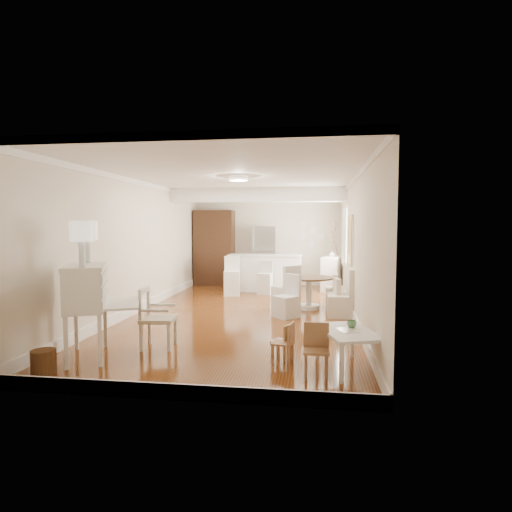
% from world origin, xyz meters
% --- Properties ---
extents(room, '(9.00, 9.04, 2.82)m').
position_xyz_m(room, '(0.04, 0.32, 1.98)').
color(room, brown).
rests_on(room, ground).
extents(secretary_bureau, '(1.35, 1.36, 1.31)m').
position_xyz_m(secretary_bureau, '(-1.66, -3.25, 0.66)').
color(secretary_bureau, white).
rests_on(secretary_bureau, ground).
extents(gustavian_armchair, '(0.57, 0.57, 0.91)m').
position_xyz_m(gustavian_armchair, '(-0.85, -2.64, 0.46)').
color(gustavian_armchair, silver).
rests_on(gustavian_armchair, ground).
extents(wicker_basket, '(0.33, 0.33, 0.30)m').
position_xyz_m(wicker_basket, '(-1.86, -3.93, 0.15)').
color(wicker_basket, brown).
rests_on(wicker_basket, ground).
extents(kids_table, '(0.89, 1.15, 0.51)m').
position_xyz_m(kids_table, '(1.90, -3.24, 0.25)').
color(kids_table, silver).
rests_on(kids_table, ground).
extents(kids_chair_a, '(0.33, 0.33, 0.56)m').
position_xyz_m(kids_chair_a, '(1.06, -3.10, 0.28)').
color(kids_chair_a, '#A8754C').
rests_on(kids_chair_a, ground).
extents(kids_chair_b, '(0.32, 0.32, 0.50)m').
position_xyz_m(kids_chair_b, '(1.03, -2.92, 0.25)').
color(kids_chair_b, tan).
rests_on(kids_chair_b, ground).
extents(kids_chair_c, '(0.32, 0.32, 0.65)m').
position_xyz_m(kids_chair_c, '(1.50, -3.55, 0.32)').
color(kids_chair_c, '#986A45').
rests_on(kids_chair_c, ground).
extents(banquette, '(0.52, 1.60, 0.98)m').
position_xyz_m(banquette, '(1.99, 0.50, 0.49)').
color(banquette, silver).
rests_on(banquette, ground).
extents(dining_table, '(1.31, 1.31, 0.71)m').
position_xyz_m(dining_table, '(1.36, 0.69, 0.36)').
color(dining_table, '#462B16').
rests_on(dining_table, ground).
extents(slip_chair_near, '(0.59, 0.59, 0.86)m').
position_xyz_m(slip_chair_near, '(0.92, -0.26, 0.43)').
color(slip_chair_near, silver).
rests_on(slip_chair_near, ground).
extents(slip_chair_far, '(0.67, 0.67, 0.97)m').
position_xyz_m(slip_chair_far, '(0.85, 0.66, 0.49)').
color(slip_chair_far, silver).
rests_on(slip_chair_far, ground).
extents(breakfast_counter, '(2.05, 0.65, 1.03)m').
position_xyz_m(breakfast_counter, '(0.10, 3.10, 0.52)').
color(breakfast_counter, white).
rests_on(breakfast_counter, ground).
extents(bar_stool_left, '(0.47, 0.47, 1.02)m').
position_xyz_m(bar_stool_left, '(-0.68, 2.25, 0.51)').
color(bar_stool_left, white).
rests_on(bar_stool_left, ground).
extents(bar_stool_right, '(0.40, 0.40, 0.90)m').
position_xyz_m(bar_stool_right, '(0.17, 2.55, 0.45)').
color(bar_stool_right, silver).
rests_on(bar_stool_right, ground).
extents(pantry_cabinet, '(1.20, 0.60, 2.30)m').
position_xyz_m(pantry_cabinet, '(-1.60, 4.18, 1.15)').
color(pantry_cabinet, '#381E11').
rests_on(pantry_cabinet, ground).
extents(fridge, '(0.75, 0.65, 1.80)m').
position_xyz_m(fridge, '(0.30, 4.15, 0.90)').
color(fridge, silver).
rests_on(fridge, ground).
extents(sideboard, '(0.72, 1.10, 0.97)m').
position_xyz_m(sideboard, '(2.00, 3.43, 0.49)').
color(sideboard, white).
rests_on(sideboard, ground).
extents(pencil_cup, '(0.16, 0.16, 0.10)m').
position_xyz_m(pencil_cup, '(1.97, -3.08, 0.55)').
color(pencil_cup, '#528E5B').
rests_on(pencil_cup, kids_table).
extents(branch_vase, '(0.21, 0.21, 0.17)m').
position_xyz_m(branch_vase, '(1.97, 3.41, 1.06)').
color(branch_vase, white).
rests_on(branch_vase, sideboard).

